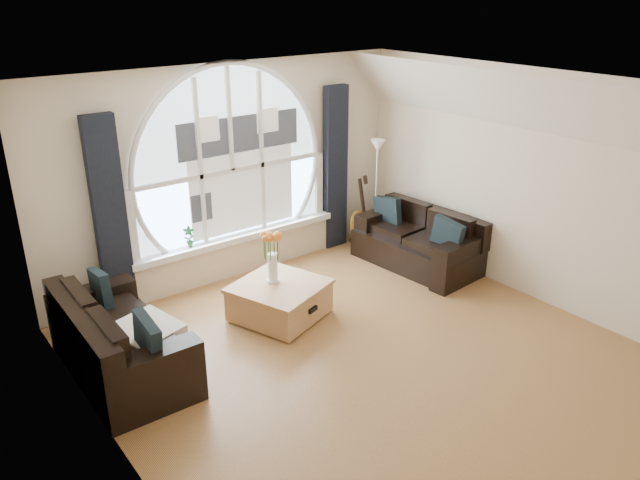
{
  "coord_description": "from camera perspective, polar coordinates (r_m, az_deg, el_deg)",
  "views": [
    {
      "loc": [
        -3.67,
        -3.87,
        3.56
      ],
      "look_at": [
        0.0,
        0.9,
        1.05
      ],
      "focal_mm": 34.81,
      "sensor_mm": 36.0,
      "label": 1
    }
  ],
  "objects": [
    {
      "name": "ground",
      "position": [
        6.41,
        5.0,
        -11.18
      ],
      "size": [
        5.0,
        5.5,
        0.01
      ],
      "primitive_type": "cube",
      "color": "brown",
      "rests_on": "ground"
    },
    {
      "name": "ceiling",
      "position": [
        5.41,
        5.99,
        13.36
      ],
      "size": [
        5.0,
        5.5,
        0.01
      ],
      "primitive_type": "cube",
      "color": "silver",
      "rests_on": "ground"
    },
    {
      "name": "wall_back",
      "position": [
        7.89,
        -8.27,
        6.12
      ],
      "size": [
        5.0,
        0.01,
        2.7
      ],
      "primitive_type": "cube",
      "color": "beige",
      "rests_on": "ground"
    },
    {
      "name": "wall_left",
      "position": [
        4.61,
        -18.26,
        -7.27
      ],
      "size": [
        0.01,
        5.5,
        2.7
      ],
      "primitive_type": "cube",
      "color": "beige",
      "rests_on": "ground"
    },
    {
      "name": "wall_right",
      "position": [
        7.61,
        19.47,
        4.44
      ],
      "size": [
        0.01,
        5.5,
        2.7
      ],
      "primitive_type": "cube",
      "color": "beige",
      "rests_on": "ground"
    },
    {
      "name": "attic_slope",
      "position": [
        7.14,
        19.15,
        11.65
      ],
      "size": [
        0.92,
        5.5,
        0.72
      ],
      "primitive_type": "cube",
      "color": "silver",
      "rests_on": "ground"
    },
    {
      "name": "arched_window",
      "position": [
        7.79,
        -8.27,
        8.01
      ],
      "size": [
        2.6,
        0.06,
        2.15
      ],
      "primitive_type": "cube",
      "color": "silver",
      "rests_on": "wall_back"
    },
    {
      "name": "window_sill",
      "position": [
        8.08,
        -7.59,
        0.25
      ],
      "size": [
        2.9,
        0.22,
        0.08
      ],
      "primitive_type": "cube",
      "color": "white",
      "rests_on": "wall_back"
    },
    {
      "name": "window_frame",
      "position": [
        7.76,
        -8.16,
        7.97
      ],
      "size": [
        2.76,
        0.08,
        2.15
      ],
      "primitive_type": "cube",
      "color": "white",
      "rests_on": "wall_back"
    },
    {
      "name": "neighbor_house",
      "position": [
        7.88,
        -7.21,
        7.3
      ],
      "size": [
        1.7,
        0.02,
        1.5
      ],
      "primitive_type": "cube",
      "color": "silver",
      "rests_on": "wall_back"
    },
    {
      "name": "curtain_left",
      "position": [
        7.24,
        -18.73,
        1.94
      ],
      "size": [
        0.35,
        0.12,
        2.3
      ],
      "primitive_type": "cube",
      "color": "black",
      "rests_on": "ground"
    },
    {
      "name": "curtain_right",
      "position": [
        8.71,
        1.41,
        6.56
      ],
      "size": [
        0.35,
        0.12,
        2.3
      ],
      "primitive_type": "cube",
      "color": "black",
      "rests_on": "ground"
    },
    {
      "name": "sofa_left",
      "position": [
        6.35,
        -17.85,
        -8.43
      ],
      "size": [
        0.92,
        1.8,
        0.79
      ],
      "primitive_type": "cube",
      "rotation": [
        0.0,
        0.0,
        -0.02
      ],
      "color": "black",
      "rests_on": "ground"
    },
    {
      "name": "sofa_right",
      "position": [
        8.4,
        8.97,
        0.23
      ],
      "size": [
        0.97,
        1.75,
        0.75
      ],
      "primitive_type": "cube",
      "rotation": [
        0.0,
        0.0,
        0.08
      ],
      "color": "black",
      "rests_on": "ground"
    },
    {
      "name": "coffee_chest",
      "position": [
        7.1,
        -3.73,
        -5.43
      ],
      "size": [
        1.18,
        1.18,
        0.45
      ],
      "primitive_type": "cube",
      "rotation": [
        0.0,
        0.0,
        0.34
      ],
      "color": "#B27C49",
      "rests_on": "ground"
    },
    {
      "name": "throw_blanket",
      "position": [
        6.18,
        -15.69,
        -7.99
      ],
      "size": [
        0.68,
        0.68,
        0.1
      ],
      "primitive_type": "cube",
      "rotation": [
        0.0,
        0.0,
        0.28
      ],
      "color": "silver",
      "rests_on": "sofa_left"
    },
    {
      "name": "vase_flowers",
      "position": [
        6.91,
        -4.42,
        -0.95
      ],
      "size": [
        0.24,
        0.24,
        0.7
      ],
      "primitive_type": "cube",
      "color": "white",
      "rests_on": "coffee_chest"
    },
    {
      "name": "floor_lamp",
      "position": [
        8.7,
        5.16,
        4.03
      ],
      "size": [
        0.24,
        0.24,
        1.6
      ],
      "primitive_type": "cube",
      "color": "#B2B2B2",
      "rests_on": "ground"
    },
    {
      "name": "guitar",
      "position": [
        8.98,
        3.64,
        2.86
      ],
      "size": [
        0.38,
        0.27,
        1.06
      ],
      "primitive_type": "cube",
      "rotation": [
        0.0,
        0.0,
        0.09
      ],
      "color": "#8D5E24",
      "rests_on": "ground"
    },
    {
      "name": "potted_plant",
      "position": [
        7.73,
        -11.94,
        0.28
      ],
      "size": [
        0.17,
        0.14,
        0.27
      ],
      "primitive_type": "imported",
      "rotation": [
        0.0,
        0.0,
        -0.36
      ],
      "color": "#1E6023",
      "rests_on": "window_sill"
    }
  ]
}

